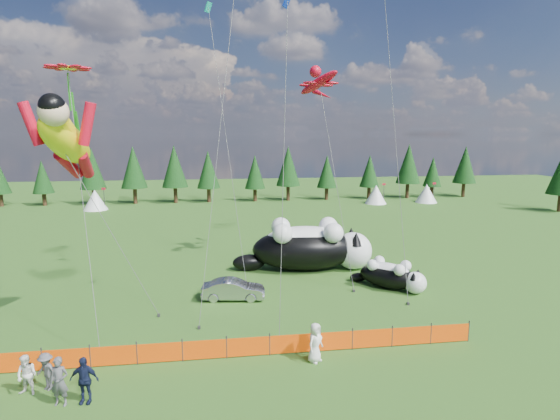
{
  "coord_description": "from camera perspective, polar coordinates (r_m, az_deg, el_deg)",
  "views": [
    {
      "loc": [
        -1.17,
        -21.89,
        10.23
      ],
      "look_at": [
        2.47,
        4.0,
        5.69
      ],
      "focal_mm": 28.0,
      "sensor_mm": 36.0,
      "label": 1
    }
  ],
  "objects": [
    {
      "name": "diamond_kite_d",
      "position": [
        32.47,
        -9.0,
        22.54
      ],
      "size": [
        2.52,
        5.65,
        19.72
      ],
      "color": "#0DA694",
      "rests_on": "ground"
    },
    {
      "name": "spectator_a",
      "position": [
        19.67,
        -26.87,
        -19.36
      ],
      "size": [
        0.77,
        0.57,
        1.94
      ],
      "primitive_type": "imported",
      "rotation": [
        0.0,
        0.0,
        -0.16
      ],
      "color": "#4E4E53",
      "rests_on": "ground"
    },
    {
      "name": "flower_kite",
      "position": [
        26.29,
        -25.98,
        15.98
      ],
      "size": [
        3.69,
        7.01,
        14.7
      ],
      "color": "red",
      "rests_on": "ground"
    },
    {
      "name": "safety_fence",
      "position": [
        21.28,
        -4.16,
        -17.37
      ],
      "size": [
        22.06,
        0.06,
        1.1
      ],
      "color": "#262626",
      "rests_on": "ground"
    },
    {
      "name": "spectator_d",
      "position": [
        21.01,
        -28.23,
        -18.09
      ],
      "size": [
        1.14,
        1.0,
        1.58
      ],
      "primitive_type": "imported",
      "rotation": [
        0.0,
        0.0,
        -0.58
      ],
      "color": "#4E4E53",
      "rests_on": "ground"
    },
    {
      "name": "diamond_kite_c",
      "position": [
        23.25,
        0.95,
        24.02
      ],
      "size": [
        1.07,
        2.63,
        17.47
      ],
      "color": "#0B2AA8",
      "rests_on": "ground"
    },
    {
      "name": "spectator_b",
      "position": [
        20.99,
        -30.17,
        -18.16
      ],
      "size": [
        0.91,
        0.68,
        1.66
      ],
      "primitive_type": "imported",
      "rotation": [
        0.0,
        0.0,
        -0.27
      ],
      "color": "silver",
      "rests_on": "ground"
    },
    {
      "name": "spectator_e",
      "position": [
        20.72,
        4.62,
        -16.88
      ],
      "size": [
        1.05,
        1.04,
        1.83
      ],
      "primitive_type": "imported",
      "rotation": [
        0.0,
        0.0,
        0.75
      ],
      "color": "silver",
      "rests_on": "ground"
    },
    {
      "name": "ground",
      "position": [
        24.19,
        -4.65,
        -15.19
      ],
      "size": [
        160.0,
        160.0,
        0.0
      ],
      "primitive_type": "plane",
      "color": "#163609",
      "rests_on": "ground"
    },
    {
      "name": "festival_tents",
      "position": [
        63.69,
        3.09,
        1.87
      ],
      "size": [
        50.0,
        3.2,
        2.8
      ],
      "primitive_type": null,
      "color": "white",
      "rests_on": "ground"
    },
    {
      "name": "cat_large",
      "position": [
        33.41,
        4.06,
        -4.73
      ],
      "size": [
        10.68,
        4.39,
        3.86
      ],
      "rotation": [
        0.0,
        0.0,
        -0.08
      ],
      "color": "black",
      "rests_on": "ground"
    },
    {
      "name": "spectator_c",
      "position": [
        19.46,
        -24.22,
        -19.59
      ],
      "size": [
        1.16,
        0.7,
        1.88
      ],
      "primitive_type": "imported",
      "rotation": [
        0.0,
        0.0,
        -0.13
      ],
      "color": "#131935",
      "rests_on": "ground"
    },
    {
      "name": "tree_line",
      "position": [
        67.19,
        -7.0,
        4.46
      ],
      "size": [
        90.0,
        4.0,
        8.0
      ],
      "primitive_type": null,
      "color": "black",
      "rests_on": "ground"
    },
    {
      "name": "cat_small",
      "position": [
        30.49,
        14.33,
        -8.24
      ],
      "size": [
        4.32,
        4.2,
        1.94
      ],
      "rotation": [
        0.0,
        0.0,
        -0.76
      ],
      "color": "black",
      "rests_on": "ground"
    },
    {
      "name": "gecko_kite",
      "position": [
        34.25,
        5.07,
        16.21
      ],
      "size": [
        5.35,
        9.93,
        15.81
      ],
      "color": "red",
      "rests_on": "ground"
    },
    {
      "name": "superhero_kite",
      "position": [
        22.95,
        -26.2,
        8.11
      ],
      "size": [
        6.11,
        5.49,
        12.59
      ],
      "color": "#FFEF0D",
      "rests_on": "ground"
    },
    {
      "name": "car",
      "position": [
        27.91,
        -6.11,
        -10.28
      ],
      "size": [
        4.05,
        1.82,
        1.29
      ],
      "primitive_type": "imported",
      "rotation": [
        0.0,
        0.0,
        1.45
      ],
      "color": "#B3B2B7",
      "rests_on": "ground"
    }
  ]
}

